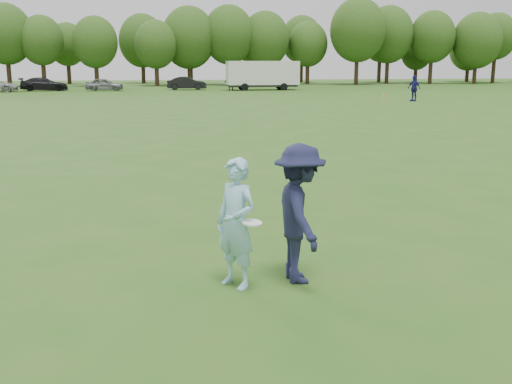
# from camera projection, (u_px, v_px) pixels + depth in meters

# --- Properties ---
(ground) EXTENTS (200.00, 200.00, 0.00)m
(ground) POSITION_uv_depth(u_px,v_px,m) (306.00, 266.00, 9.16)
(ground) COLOR #285518
(ground) RESTS_ON ground
(thrower) EXTENTS (0.75, 0.78, 1.80)m
(thrower) POSITION_uv_depth(u_px,v_px,m) (236.00, 223.00, 8.15)
(thrower) COLOR #94CDE5
(thrower) RESTS_ON ground
(defender) EXTENTS (0.75, 1.28, 1.96)m
(defender) POSITION_uv_depth(u_px,v_px,m) (300.00, 214.00, 8.34)
(defender) COLOR #1B1D3C
(defender) RESTS_ON ground
(player_far_b) EXTENTS (0.97, 1.29, 2.03)m
(player_far_b) POSITION_uv_depth(u_px,v_px,m) (414.00, 88.00, 47.83)
(player_far_b) COLOR navy
(player_far_b) RESTS_ON ground
(player_far_d) EXTENTS (1.66, 0.71, 1.74)m
(player_far_d) POSITION_uv_depth(u_px,v_px,m) (231.00, 82.00, 67.45)
(player_far_d) COLOR #292929
(player_far_d) RESTS_ON ground
(car_d) EXTENTS (5.13, 2.41, 1.45)m
(car_d) POSITION_uv_depth(u_px,v_px,m) (44.00, 84.00, 65.03)
(car_d) COLOR black
(car_d) RESTS_ON ground
(car_e) EXTENTS (4.09, 1.76, 1.37)m
(car_e) POSITION_uv_depth(u_px,v_px,m) (104.00, 84.00, 65.18)
(car_e) COLOR slate
(car_e) RESTS_ON ground
(car_f) EXTENTS (4.58, 2.03, 1.46)m
(car_f) POSITION_uv_depth(u_px,v_px,m) (187.00, 83.00, 67.46)
(car_f) COLOR black
(car_f) RESTS_ON ground
(field_cone) EXTENTS (0.28, 0.28, 0.30)m
(field_cone) POSITION_uv_depth(u_px,v_px,m) (384.00, 95.00, 54.14)
(field_cone) COLOR orange
(field_cone) RESTS_ON ground
(disc_in_play) EXTENTS (0.30, 0.30, 0.06)m
(disc_in_play) POSITION_uv_depth(u_px,v_px,m) (252.00, 223.00, 7.93)
(disc_in_play) COLOR white
(disc_in_play) RESTS_ON ground
(cargo_trailer) EXTENTS (9.00, 2.75, 3.20)m
(cargo_trailer) POSITION_uv_depth(u_px,v_px,m) (262.00, 74.00, 66.87)
(cargo_trailer) COLOR white
(cargo_trailer) RESTS_ON ground
(treeline) EXTENTS (130.35, 18.39, 11.74)m
(treeline) POSITION_uv_depth(u_px,v_px,m) (188.00, 39.00, 82.37)
(treeline) COLOR #332114
(treeline) RESTS_ON ground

